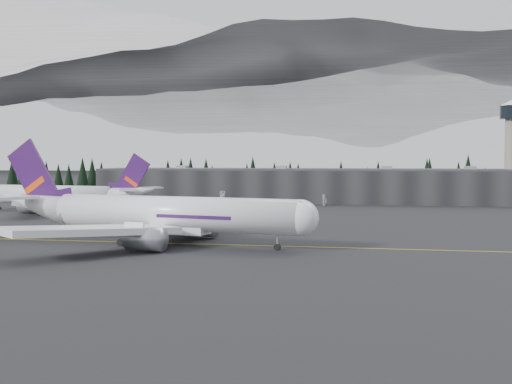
% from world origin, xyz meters
% --- Properties ---
extents(ground, '(1400.00, 1400.00, 0.00)m').
position_xyz_m(ground, '(0.00, 0.00, 0.00)').
color(ground, black).
rests_on(ground, ground).
extents(taxiline, '(400.00, 0.40, 0.02)m').
position_xyz_m(taxiline, '(0.00, -2.00, 0.01)').
color(taxiline, gold).
rests_on(taxiline, ground).
extents(terminal, '(160.00, 30.00, 12.60)m').
position_xyz_m(terminal, '(0.00, 125.00, 6.30)').
color(terminal, black).
rests_on(terminal, ground).
extents(control_tower, '(10.00, 10.00, 37.70)m').
position_xyz_m(control_tower, '(75.00, 128.00, 23.41)').
color(control_tower, gray).
rests_on(control_tower, ground).
extents(treeline, '(360.00, 20.00, 15.00)m').
position_xyz_m(treeline, '(0.00, 162.00, 7.50)').
color(treeline, black).
rests_on(treeline, ground).
extents(mountain_ridge, '(4400.00, 900.00, 420.00)m').
position_xyz_m(mountain_ridge, '(0.00, 1000.00, 0.00)').
color(mountain_ridge, white).
rests_on(mountain_ridge, ground).
extents(jet_main, '(69.76, 63.84, 20.69)m').
position_xyz_m(jet_main, '(-17.32, -2.50, 5.83)').
color(jet_main, white).
rests_on(jet_main, ground).
extents(jet_parked, '(61.60, 56.60, 18.13)m').
position_xyz_m(jet_parked, '(-69.09, 62.88, 5.11)').
color(jet_parked, silver).
rests_on(jet_parked, ground).
extents(gse_vehicle_a, '(2.94, 5.02, 1.31)m').
position_xyz_m(gse_vehicle_a, '(-28.64, 105.81, 0.66)').
color(gse_vehicle_a, silver).
rests_on(gse_vehicle_a, ground).
extents(gse_vehicle_b, '(4.42, 3.35, 1.40)m').
position_xyz_m(gse_vehicle_b, '(8.66, 101.77, 0.70)').
color(gse_vehicle_b, silver).
rests_on(gse_vehicle_b, ground).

